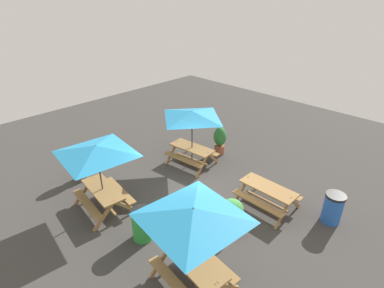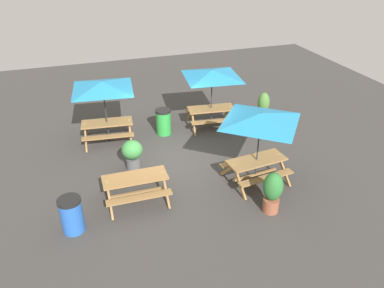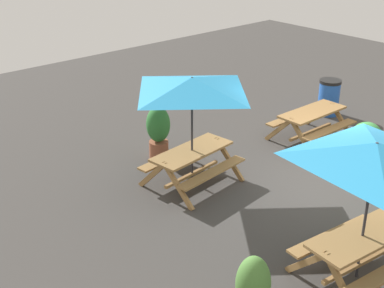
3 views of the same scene
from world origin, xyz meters
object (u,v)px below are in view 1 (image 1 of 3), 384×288
(picnic_table_1, at_px, (268,192))
(potted_plant_2, at_px, (220,140))
(trash_bin_green, at_px, (142,224))
(picnic_table_2, at_px, (192,119))
(potted_plant_1, at_px, (79,165))
(potted_plant_0, at_px, (232,212))
(trash_bin_blue, at_px, (333,208))
(picnic_table_0, at_px, (97,155))
(picnic_table_3, at_px, (193,220))

(picnic_table_1, xyz_separation_m, potted_plant_2, (3.39, -1.68, 0.11))
(trash_bin_green, relative_size, potted_plant_2, 0.79)
(picnic_table_2, relative_size, potted_plant_1, 1.89)
(potted_plant_0, height_order, potted_plant_2, potted_plant_2)
(trash_bin_green, height_order, potted_plant_1, potted_plant_1)
(picnic_table_2, bearing_deg, trash_bin_blue, 179.32)
(trash_bin_blue, distance_m, trash_bin_green, 5.69)
(potted_plant_1, bearing_deg, potted_plant_0, -161.86)
(picnic_table_0, height_order, potted_plant_1, picnic_table_0)
(picnic_table_2, bearing_deg, potted_plant_2, -106.19)
(potted_plant_0, bearing_deg, picnic_table_2, -28.45)
(trash_bin_blue, height_order, potted_plant_2, potted_plant_2)
(picnic_table_1, bearing_deg, potted_plant_2, -25.83)
(picnic_table_1, height_order, picnic_table_2, picnic_table_2)
(picnic_table_0, distance_m, potted_plant_1, 2.53)
(potted_plant_0, xyz_separation_m, potted_plant_2, (3.18, -3.29, 0.08))
(picnic_table_0, distance_m, picnic_table_3, 4.00)
(trash_bin_green, bearing_deg, potted_plant_1, -3.23)
(trash_bin_green, bearing_deg, picnic_table_0, 1.51)
(potted_plant_2, bearing_deg, trash_bin_blue, 170.03)
(picnic_table_0, distance_m, potted_plant_0, 4.31)
(potted_plant_1, relative_size, potted_plant_2, 1.00)
(picnic_table_0, height_order, picnic_table_2, same)
(picnic_table_1, bearing_deg, picnic_table_2, -3.30)
(potted_plant_0, distance_m, potted_plant_2, 4.58)
(trash_bin_green, xyz_separation_m, potted_plant_2, (1.62, -5.36, 0.17))
(potted_plant_1, distance_m, potted_plant_2, 5.67)
(picnic_table_1, distance_m, picnic_table_2, 3.92)
(picnic_table_0, xyz_separation_m, picnic_table_3, (-4.00, 0.02, 0.00))
(picnic_table_3, relative_size, potted_plant_1, 2.28)
(potted_plant_2, bearing_deg, picnic_table_2, 80.05)
(potted_plant_1, bearing_deg, picnic_table_1, -149.33)
(picnic_table_3, relative_size, trash_bin_green, 2.87)
(picnic_table_0, height_order, trash_bin_green, picnic_table_0)
(picnic_table_2, bearing_deg, picnic_table_1, 169.88)
(picnic_table_1, xyz_separation_m, potted_plant_0, (0.21, 1.61, 0.03))
(picnic_table_3, bearing_deg, picnic_table_1, -79.03)
(picnic_table_2, xyz_separation_m, trash_bin_blue, (-5.42, -0.53, -1.49))
(trash_bin_blue, bearing_deg, picnic_table_2, 5.56)
(potted_plant_0, distance_m, potted_plant_1, 5.90)
(picnic_table_0, xyz_separation_m, picnic_table_1, (-3.69, -3.73, -1.43))
(trash_bin_blue, relative_size, potted_plant_2, 0.79)
(potted_plant_0, bearing_deg, trash_bin_blue, -129.79)
(picnic_table_1, xyz_separation_m, picnic_table_3, (-0.30, 3.75, 1.43))
(potted_plant_2, bearing_deg, picnic_table_3, 124.20)
(picnic_table_2, relative_size, potted_plant_2, 1.89)
(trash_bin_blue, height_order, potted_plant_0, potted_plant_0)
(picnic_table_3, bearing_deg, potted_plant_0, -70.17)
(picnic_table_2, bearing_deg, potted_plant_1, 53.27)
(trash_bin_blue, bearing_deg, picnic_table_0, 39.44)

